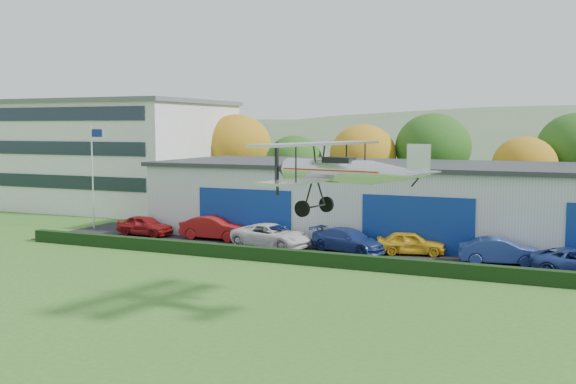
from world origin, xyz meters
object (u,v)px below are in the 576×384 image
at_px(flagpole, 94,167).
at_px(car_2, 271,235).
at_px(car_5, 500,251).
at_px(hangar, 436,201).
at_px(car_4, 411,243).
at_px(car_0, 145,225).
at_px(car_1, 215,228).
at_px(biplane, 341,169).
at_px(office_block, 115,154).
at_px(car_3, 349,240).

relative_size(flagpole, car_2, 1.48).
height_order(flagpole, car_5, flagpole).
height_order(hangar, car_4, hangar).
bearing_deg(car_0, car_4, -85.47).
relative_size(car_2, car_5, 1.18).
xyz_separation_m(car_0, car_2, (10.37, -0.63, 0.03)).
xyz_separation_m(flagpole, car_1, (10.89, -0.56, -3.92)).
height_order(hangar, car_2, hangar).
bearing_deg(flagpole, car_2, -6.02).
bearing_deg(car_2, car_5, -79.46).
xyz_separation_m(car_1, biplane, (14.25, -14.94, 5.32)).
distance_m(car_1, biplane, 21.32).
height_order(office_block, flagpole, office_block).
distance_m(car_5, biplane, 15.74).
bearing_deg(office_block, car_4, -22.52).
relative_size(office_block, car_5, 4.50).
bearing_deg(flagpole, car_1, -2.96).
relative_size(office_block, car_1, 4.15).
bearing_deg(car_2, car_0, 96.56).
bearing_deg(car_4, biplane, 169.28).
xyz_separation_m(flagpole, car_4, (24.64, -0.58, -4.02)).
height_order(flagpole, car_0, flagpole).
bearing_deg(car_0, car_3, -87.79).
distance_m(office_block, car_5, 41.03).
bearing_deg(flagpole, car_3, -3.57).
height_order(car_2, car_5, car_5).
bearing_deg(car_1, flagpole, 87.06).
xyz_separation_m(car_1, car_5, (19.11, -0.97, -0.06)).
distance_m(car_0, car_3, 15.55).
bearing_deg(office_block, flagpole, -58.03).
height_order(car_0, car_2, car_2).
relative_size(car_0, car_4, 1.01).
bearing_deg(car_0, office_block, 47.01).
relative_size(car_1, car_2, 0.92).
height_order(car_0, car_3, car_3).
relative_size(hangar, car_1, 8.18).
bearing_deg(car_3, car_0, 105.56).
height_order(hangar, car_3, hangar).
bearing_deg(office_block, biplane, -40.59).
height_order(hangar, car_1, hangar).
distance_m(hangar, flagpole, 25.68).
height_order(car_0, car_5, car_5).
distance_m(flagpole, car_1, 11.59).
relative_size(car_3, biplane, 0.63).
xyz_separation_m(car_3, car_4, (3.77, 0.72, -0.02)).
relative_size(car_2, car_4, 1.29).
xyz_separation_m(car_0, car_4, (19.31, 0.44, -0.01)).
xyz_separation_m(hangar, biplane, (0.26, -21.48, 3.53)).
distance_m(flagpole, car_5, 30.31).
distance_m(car_1, car_3, 10.01).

